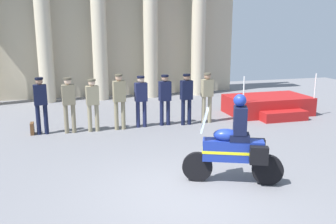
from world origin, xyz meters
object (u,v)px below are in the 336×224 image
Objects in this scene: motorcycle_with_rider at (236,147)px; officer_in_row_2 at (93,101)px; officer_in_row_4 at (141,97)px; officer_in_row_7 at (207,94)px; reviewing_stand at (268,106)px; officer_in_row_3 at (119,97)px; briefcase_on_ground at (32,129)px; officer_in_row_6 at (186,95)px; officer_in_row_0 at (41,101)px; officer_in_row_5 at (165,96)px; officer_in_row_1 at (69,101)px.

officer_in_row_2 is at bearing -39.40° from motorcycle_with_rider.
officer_in_row_4 is 2.26m from officer_in_row_7.
reviewing_stand is 5.05m from officer_in_row_4.
reviewing_stand is at bearing -173.44° from officer_in_row_7.
officer_in_row_3 is 4.93× the size of briefcase_on_ground.
briefcase_on_ground is (-1.84, 0.18, -0.80)m from officer_in_row_2.
officer_in_row_7 is 0.86× the size of motorcycle_with_rider.
officer_in_row_2 is 0.83m from officer_in_row_3.
officer_in_row_3 is (-5.69, -0.64, 0.73)m from reviewing_stand.
officer_in_row_3 is 1.04× the size of officer_in_row_6.
reviewing_stand is 1.73× the size of officer_in_row_0.
briefcase_on_ground is at bearing -25.98° from motorcycle_with_rider.
officer_in_row_0 is at bearing -9.36° from officer_in_row_2.
officer_in_row_4 is 0.81m from officer_in_row_5.
officer_in_row_1 reaches higher than officer_in_row_4.
officer_in_row_1 reaches higher than briefcase_on_ground.
officer_in_row_0 is 4.84× the size of briefcase_on_ground.
officer_in_row_1 is (-7.23, -0.62, 0.69)m from reviewing_stand.
officer_in_row_4 is at bearing -1.40° from briefcase_on_ground.
officer_in_row_1 is 5.82m from motorcycle_with_rider.
briefcase_on_ground is at bearing -9.44° from officer_in_row_3.
officer_in_row_5 is at bearing 177.39° from officer_in_row_2.
reviewing_stand is at bearing 3.17° from briefcase_on_ground.
officer_in_row_3 is 0.90× the size of motorcycle_with_rider.
officer_in_row_3 is 2.22m from officer_in_row_6.
officer_in_row_5 reaches higher than reviewing_stand.
officer_in_row_3 is (1.54, -0.02, 0.03)m from officer_in_row_1.
officer_in_row_4 is 1.51m from officer_in_row_6.
officer_in_row_5 is at bearing -65.07° from motorcycle_with_rider.
motorcycle_with_rider is at bearing -48.60° from briefcase_on_ground.
officer_in_row_5 is 0.85× the size of motorcycle_with_rider.
reviewing_stand is 8.37m from briefcase_on_ground.
reviewing_stand is at bearing -103.54° from motorcycle_with_rider.
officer_in_row_7 is (2.97, 0.05, -0.04)m from officer_in_row_3.
officer_in_row_6 is at bearing -169.40° from reviewing_stand.
officer_in_row_6 is 4.74× the size of briefcase_on_ground.
officer_in_row_6 is (3.76, -0.03, -0.01)m from officer_in_row_1.
officer_in_row_1 is 1.41m from briefcase_on_ground.
officer_in_row_4 reaches higher than officer_in_row_2.
officer_in_row_2 reaches higher than briefcase_on_ground.
officer_in_row_5 reaches higher than officer_in_row_2.
briefcase_on_ground is at bearing -7.02° from officer_in_row_4.
officer_in_row_1 is 3.76m from officer_in_row_6.
reviewing_stand is at bearing -179.19° from officer_in_row_3.
officer_in_row_1 reaches higher than officer_in_row_5.
motorcycle_with_rider is at bearing 112.37° from officer_in_row_2.
officer_in_row_7 is (0.75, 0.06, 0.00)m from officer_in_row_6.
motorcycle_with_rider is at bearing 95.98° from officer_in_row_4.
officer_in_row_7 is (4.51, 0.03, -0.00)m from officer_in_row_1.
officer_in_row_7 is 5.01m from motorcycle_with_rider.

